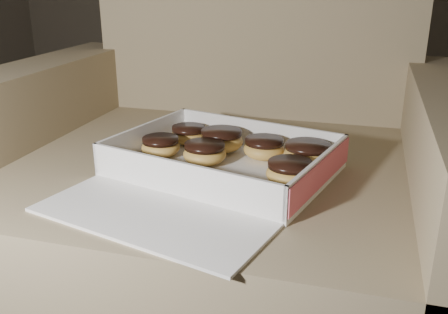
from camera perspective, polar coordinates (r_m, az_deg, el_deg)
armchair at (r=1.06m, az=-0.07°, el=-5.49°), size 0.96×0.81×1.00m
bakery_box at (r=0.85m, az=-1.13°, el=-1.77°), size 0.45×0.49×0.06m
donut_a at (r=1.00m, az=-4.08°, el=2.60°), size 0.07×0.07×0.04m
donut_b at (r=0.94m, az=-7.25°, el=1.25°), size 0.07×0.07×0.04m
donut_c at (r=0.89m, az=9.51°, el=0.34°), size 0.08×0.08×0.04m
donut_d at (r=0.81m, az=7.56°, el=-1.73°), size 0.08×0.08×0.04m
donut_e at (r=0.92m, az=4.61°, el=1.05°), size 0.08×0.08×0.04m
donut_f at (r=0.89m, az=-2.22°, el=0.49°), size 0.08×0.08×0.04m
donut_g at (r=0.95m, az=-0.29°, el=1.97°), size 0.08×0.08×0.04m
crumb_a at (r=0.76m, az=6.38°, el=-4.73°), size 0.01×0.01×0.00m
crumb_b at (r=0.84m, az=-7.04°, el=-2.18°), size 0.01×0.01×0.00m
crumb_c at (r=0.88m, az=-9.37°, el=-1.45°), size 0.01×0.01×0.00m
crumb_d at (r=0.89m, az=-3.85°, el=-0.87°), size 0.01×0.01×0.00m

